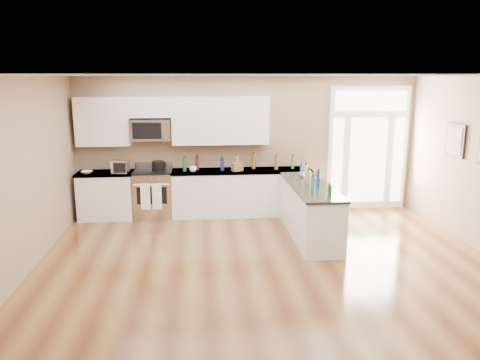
# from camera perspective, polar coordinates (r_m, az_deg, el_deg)

# --- Properties ---
(ground) EXTENTS (8.00, 8.00, 0.00)m
(ground) POSITION_cam_1_polar(r_m,az_deg,el_deg) (6.31, 4.79, -13.79)
(ground) COLOR #573018
(room_shell) EXTENTS (8.00, 8.00, 8.00)m
(room_shell) POSITION_cam_1_polar(r_m,az_deg,el_deg) (5.76, 5.10, 1.64)
(room_shell) COLOR #93765D
(room_shell) RESTS_ON ground
(back_cabinet_left) EXTENTS (1.10, 0.66, 0.94)m
(back_cabinet_left) POSITION_cam_1_polar(r_m,az_deg,el_deg) (9.73, -15.94, -1.96)
(back_cabinet_left) COLOR white
(back_cabinet_left) RESTS_ON ground
(back_cabinet_right) EXTENTS (2.85, 0.66, 0.94)m
(back_cabinet_right) POSITION_cam_1_polar(r_m,az_deg,el_deg) (9.59, 0.20, -1.69)
(back_cabinet_right) COLOR white
(back_cabinet_right) RESTS_ON ground
(peninsula_cabinet) EXTENTS (0.69, 2.32, 0.94)m
(peninsula_cabinet) POSITION_cam_1_polar(r_m,az_deg,el_deg) (8.38, 8.51, -3.95)
(peninsula_cabinet) COLOR white
(peninsula_cabinet) RESTS_ON ground
(upper_cabinet_left) EXTENTS (1.04, 0.33, 0.95)m
(upper_cabinet_left) POSITION_cam_1_polar(r_m,az_deg,el_deg) (9.63, -16.37, 6.86)
(upper_cabinet_left) COLOR white
(upper_cabinet_left) RESTS_ON room_shell
(upper_cabinet_right) EXTENTS (1.94, 0.33, 0.95)m
(upper_cabinet_right) POSITION_cam_1_polar(r_m,az_deg,el_deg) (9.45, -2.40, 7.25)
(upper_cabinet_right) COLOR white
(upper_cabinet_right) RESTS_ON room_shell
(upper_cabinet_short) EXTENTS (0.82, 0.33, 0.40)m
(upper_cabinet_short) POSITION_cam_1_polar(r_m,az_deg,el_deg) (9.47, -10.89, 8.72)
(upper_cabinet_short) COLOR white
(upper_cabinet_short) RESTS_ON room_shell
(microwave) EXTENTS (0.78, 0.41, 0.42)m
(microwave) POSITION_cam_1_polar(r_m,az_deg,el_deg) (9.47, -10.81, 6.05)
(microwave) COLOR silver
(microwave) RESTS_ON room_shell
(entry_door) EXTENTS (1.70, 0.10, 2.60)m
(entry_door) POSITION_cam_1_polar(r_m,az_deg,el_deg) (10.27, 15.30, 3.74)
(entry_door) COLOR white
(entry_door) RESTS_ON ground
(wall_art_near) EXTENTS (0.05, 0.58, 0.58)m
(wall_art_near) POSITION_cam_1_polar(r_m,az_deg,el_deg) (9.03, 24.77, 4.43)
(wall_art_near) COLOR black
(wall_art_near) RESTS_ON room_shell
(kitchen_range) EXTENTS (0.77, 0.68, 1.08)m
(kitchen_range) POSITION_cam_1_polar(r_m,az_deg,el_deg) (9.59, -10.51, -1.65)
(kitchen_range) COLOR silver
(kitchen_range) RESTS_ON ground
(stockpot) EXTENTS (0.32, 0.32, 0.20)m
(stockpot) POSITION_cam_1_polar(r_m,az_deg,el_deg) (9.52, -9.93, 1.78)
(stockpot) COLOR black
(stockpot) RESTS_ON kitchen_range
(toaster_oven) EXTENTS (0.34, 0.28, 0.26)m
(toaster_oven) POSITION_cam_1_polar(r_m,az_deg,el_deg) (9.42, -14.37, 1.61)
(toaster_oven) COLOR silver
(toaster_oven) RESTS_ON back_cabinet_left
(cardboard_box) EXTENTS (0.24, 0.21, 0.17)m
(cardboard_box) POSITION_cam_1_polar(r_m,az_deg,el_deg) (9.35, -0.34, 1.62)
(cardboard_box) COLOR brown
(cardboard_box) RESTS_ON back_cabinet_right
(bowl_left) EXTENTS (0.23, 0.23, 0.05)m
(bowl_left) POSITION_cam_1_polar(r_m,az_deg,el_deg) (9.58, -18.17, 0.91)
(bowl_left) COLOR white
(bowl_left) RESTS_ON back_cabinet_left
(bowl_peninsula) EXTENTS (0.21, 0.21, 0.06)m
(bowl_peninsula) POSITION_cam_1_polar(r_m,az_deg,el_deg) (8.89, 7.92, 0.58)
(bowl_peninsula) COLOR white
(bowl_peninsula) RESTS_ON peninsula_cabinet
(cup_counter) EXTENTS (0.17, 0.17, 0.11)m
(cup_counter) POSITION_cam_1_polar(r_m,az_deg,el_deg) (9.31, -5.75, 1.33)
(cup_counter) COLOR white
(cup_counter) RESTS_ON back_cabinet_right
(counter_bottles) EXTENTS (2.39, 2.46, 0.31)m
(counter_bottles) POSITION_cam_1_polar(r_m,az_deg,el_deg) (8.92, 2.89, 1.40)
(counter_bottles) COLOR #19591E
(counter_bottles) RESTS_ON back_cabinet_right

